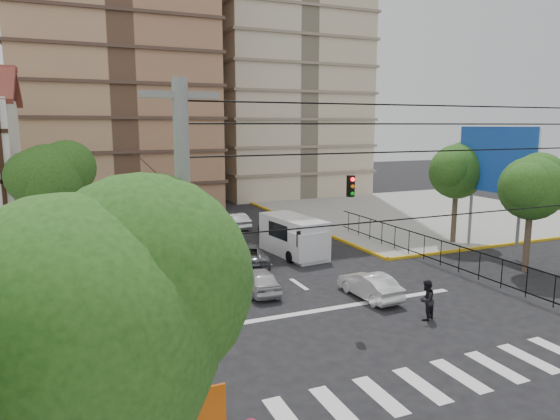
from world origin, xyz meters
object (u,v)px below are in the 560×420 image
traffic_light_nw (138,229)px  van_right_lane (295,237)px  pedestrian_crosswalk (426,300)px  car_silver_front_left (259,280)px  van_left_lane (177,219)px  car_white_front_right (370,285)px

traffic_light_nw → van_right_lane: bearing=14.6°
pedestrian_crosswalk → car_silver_front_left: bearing=-75.0°
traffic_light_nw → van_left_lane: (4.45, 12.39, -1.97)m
pedestrian_crosswalk → car_white_front_right: bearing=-103.8°
van_left_lane → pedestrian_crosswalk: (6.33, -21.74, -0.25)m
van_left_lane → pedestrian_crosswalk: bearing=-69.7°
pedestrian_crosswalk → van_right_lane: bearing=-112.6°
car_silver_front_left → van_right_lane: bearing=-125.8°
car_silver_front_left → pedestrian_crosswalk: bearing=134.3°
traffic_light_nw → pedestrian_crosswalk: (10.77, -9.36, -2.23)m
van_right_lane → traffic_light_nw: bearing=-172.4°
car_white_front_right → traffic_light_nw: bearing=-33.5°
van_left_lane → car_white_front_right: (5.63, -18.43, -0.51)m
van_left_lane → car_white_front_right: 19.28m
van_right_lane → car_silver_front_left: bearing=-136.2°
van_right_lane → car_silver_front_left: size_ratio=1.54×
van_right_lane → van_left_lane: (-5.65, 9.76, -0.07)m
van_right_lane → van_left_lane: van_right_lane is taller
car_silver_front_left → car_white_front_right: (4.67, -2.92, -0.00)m
traffic_light_nw → van_right_lane: size_ratio=0.77×
car_white_front_right → pedestrian_crosswalk: 3.39m
van_right_lane → pedestrian_crosswalk: bearing=-93.8°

